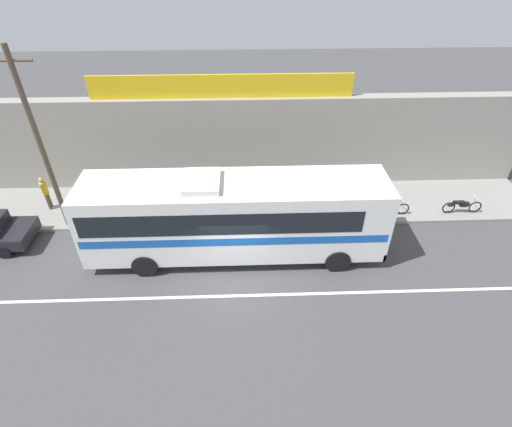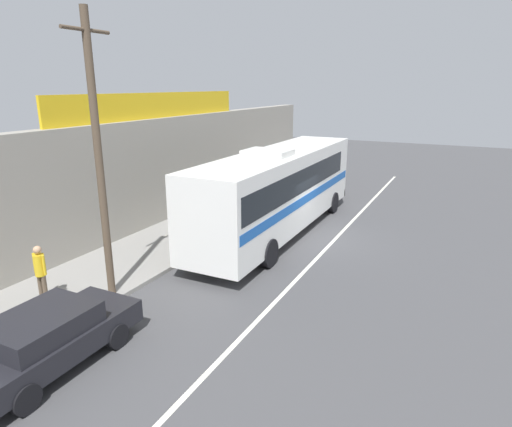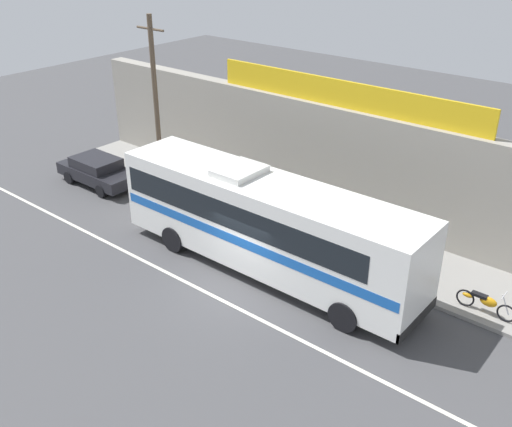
% 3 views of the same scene
% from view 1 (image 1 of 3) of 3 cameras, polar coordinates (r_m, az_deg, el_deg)
% --- Properties ---
extents(ground_plane, '(70.00, 70.00, 0.00)m').
position_cam_1_polar(ground_plane, '(16.08, -3.11, -9.66)').
color(ground_plane, '#444447').
extents(sidewalk_slab, '(30.00, 3.60, 0.14)m').
position_cam_1_polar(sidewalk_slab, '(19.99, -3.01, 1.34)').
color(sidewalk_slab, gray).
rests_on(sidewalk_slab, ground_plane).
extents(storefront_facade, '(30.00, 0.70, 4.80)m').
position_cam_1_polar(storefront_facade, '(20.63, -3.18, 10.11)').
color(storefront_facade, gray).
rests_on(storefront_facade, ground_plane).
extents(storefront_billboard, '(12.44, 0.12, 1.10)m').
position_cam_1_polar(storefront_billboard, '(19.51, -5.03, 17.83)').
color(storefront_billboard, gold).
rests_on(storefront_billboard, storefront_facade).
extents(road_center_stripe, '(30.00, 0.14, 0.01)m').
position_cam_1_polar(road_center_stripe, '(15.54, -3.13, -11.78)').
color(road_center_stripe, silver).
rests_on(road_center_stripe, ground_plane).
extents(intercity_bus, '(12.15, 2.68, 3.78)m').
position_cam_1_polar(intercity_bus, '(15.97, -3.37, -0.14)').
color(intercity_bus, white).
rests_on(intercity_bus, ground_plane).
extents(utility_pole, '(1.60, 0.22, 8.04)m').
position_cam_1_polar(utility_pole, '(18.54, -28.72, 8.80)').
color(utility_pole, brown).
rests_on(utility_pole, sidewalk_slab).
extents(motorcycle_blue, '(1.92, 0.56, 0.94)m').
position_cam_1_polar(motorcycle_blue, '(21.46, 27.58, 1.04)').
color(motorcycle_blue, black).
rests_on(motorcycle_blue, sidewalk_slab).
extents(motorcycle_red, '(1.97, 0.56, 0.94)m').
position_cam_1_polar(motorcycle_red, '(19.94, 18.60, 0.86)').
color(motorcycle_red, black).
rests_on(motorcycle_red, sidewalk_slab).
extents(pedestrian_far_left, '(0.30, 0.48, 1.74)m').
position_cam_1_polar(pedestrian_far_left, '(21.56, -28.15, 2.91)').
color(pedestrian_far_left, brown).
rests_on(pedestrian_far_left, sidewalk_slab).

